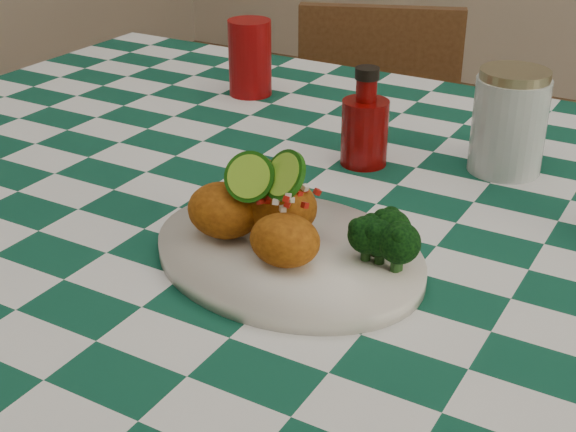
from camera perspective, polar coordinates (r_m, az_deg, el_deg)
The scene contains 7 objects.
plate at distance 0.86m, azimuth 0.00°, elevation -2.75°, with size 0.31×0.24×0.02m, color silver, non-canonical shape.
fried_chicken_pile at distance 0.84m, azimuth -1.00°, elevation 1.03°, with size 0.15×0.11×0.10m, color #AD5B10, non-canonical shape.
broccoli_side at distance 0.81m, azimuth 6.64°, elevation -2.00°, with size 0.07×0.07×0.05m, color black, non-canonical shape.
red_tumbler at distance 1.37m, azimuth -2.73°, elevation 11.17°, with size 0.07×0.07×0.13m, color maroon.
ketchup_bottle at distance 1.08m, azimuth 5.52°, elevation 7.03°, with size 0.06×0.06×0.13m, color #640505, non-canonical shape.
mason_jar at distance 1.09m, azimuth 15.45°, elevation 6.50°, with size 0.09×0.09×0.14m, color #B2BCBA, non-canonical shape.
wooden_chair_left at distance 1.85m, azimuth 5.82°, elevation 0.87°, with size 0.38×0.40×0.83m, color #472814, non-canonical shape.
Camera 1 is at (0.35, -0.82, 1.22)m, focal length 50.00 mm.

